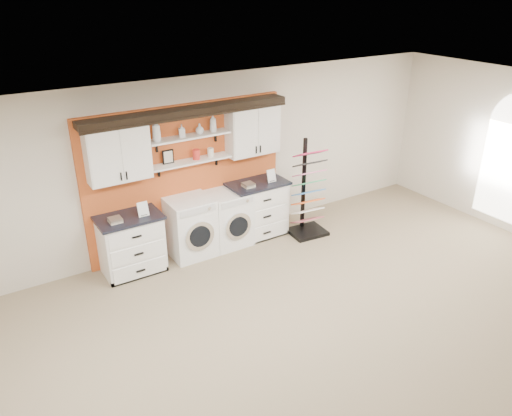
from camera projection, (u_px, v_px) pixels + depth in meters
floor at (347, 390)px, 5.50m from camera, size 10.00×10.00×0.00m
ceiling at (372, 147)px, 4.32m from camera, size 10.00×10.00×0.00m
wall_back at (186, 165)px, 7.98m from camera, size 10.00×0.00×10.00m
accent_panel at (187, 178)px, 8.04m from camera, size 3.40×0.07×2.40m
upper_cabinet_left at (117, 152)px, 7.08m from camera, size 0.90×0.35×0.84m
upper_cabinet_right at (252, 129)px, 8.17m from camera, size 0.90×0.35×0.84m
shelf_lower at (191, 161)px, 7.77m from camera, size 1.32×0.28×0.03m
shelf_upper at (189, 137)px, 7.61m from camera, size 1.32×0.28×0.03m
crown_molding at (187, 111)px, 7.45m from camera, size 3.30×0.41×0.13m
picture_frame at (168, 157)px, 7.59m from camera, size 0.18×0.02×0.22m
canister_red at (196, 154)px, 7.78m from camera, size 0.11×0.11×0.16m
canister_cream at (211, 152)px, 7.91m from camera, size 0.10×0.10×0.14m
base_cabinet_left at (131, 244)px, 7.55m from camera, size 0.95×0.66×0.93m
base_cabinet_right at (257, 209)px, 8.63m from camera, size 1.01×0.66×0.99m
washer at (191, 227)px, 8.02m from camera, size 0.70×0.71×0.98m
dryer at (228, 218)px, 8.36m from camera, size 0.67×0.71×0.94m
sample_rack at (308, 205)px, 8.67m from camera, size 0.66×0.57×1.70m
soap_bottle_a at (156, 130)px, 7.28m from camera, size 0.14×0.14×0.33m
soap_bottle_b at (182, 131)px, 7.50m from camera, size 0.11×0.11×0.19m
soap_bottle_c at (200, 129)px, 7.65m from camera, size 0.18×0.18×0.16m
soap_bottle_d at (213, 123)px, 7.74m from camera, size 0.15×0.15×0.28m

